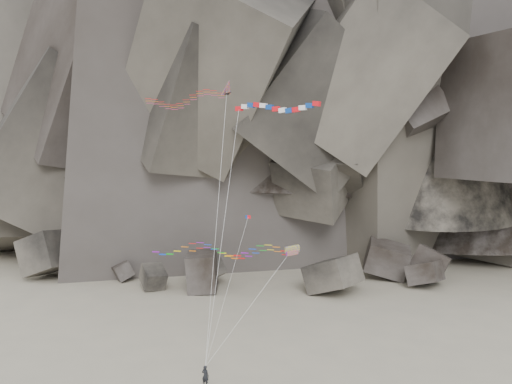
# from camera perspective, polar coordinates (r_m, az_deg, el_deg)

# --- Properties ---
(ground) EXTENTS (260.00, 260.00, 0.00)m
(ground) POSITION_cam_1_polar(r_m,az_deg,el_deg) (58.65, -1.98, -17.67)
(ground) COLOR #A19882
(ground) RESTS_ON ground
(headland) EXTENTS (110.00, 70.00, 84.00)m
(headland) POSITION_cam_1_polar(r_m,az_deg,el_deg) (125.02, 2.68, 14.23)
(headland) COLOR #585248
(headland) RESTS_ON ground
(boulder_field) EXTENTS (70.43, 18.10, 8.76)m
(boulder_field) POSITION_cam_1_polar(r_m,az_deg,el_deg) (91.23, -2.24, -7.67)
(boulder_field) COLOR #47423F
(boulder_field) RESTS_ON ground
(kite_flyer) EXTENTS (0.93, 0.77, 2.27)m
(kite_flyer) POSITION_cam_1_polar(r_m,az_deg,el_deg) (55.76, -5.09, -17.70)
(kite_flyer) COLOR black
(kite_flyer) RESTS_ON ground
(delta_kite) EXTENTS (9.73, 5.91, 26.78)m
(delta_kite) POSITION_cam_1_polar(r_m,az_deg,el_deg) (57.31, -7.48, 9.18)
(delta_kite) COLOR red
(delta_kite) RESTS_ON ground
(banner_kite) EXTENTS (10.47, 8.55, 24.75)m
(banner_kite) POSITION_cam_1_polar(r_m,az_deg,el_deg) (56.66, 1.98, 8.32)
(banner_kite) COLOR red
(banner_kite) RESTS_ON ground
(parafoil_kite) EXTENTS (15.18, 4.13, 11.11)m
(parafoil_kite) POSITION_cam_1_polar(r_m,az_deg,el_deg) (55.82, -3.97, -5.76)
(parafoil_kite) COLOR yellow
(parafoil_kite) RESTS_ON ground
(pennant_kite) EXTENTS (3.81, 3.96, 13.72)m
(pennant_kite) POSITION_cam_1_polar(r_m,az_deg,el_deg) (54.85, -1.69, -5.52)
(pennant_kite) COLOR red
(pennant_kite) RESTS_ON ground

